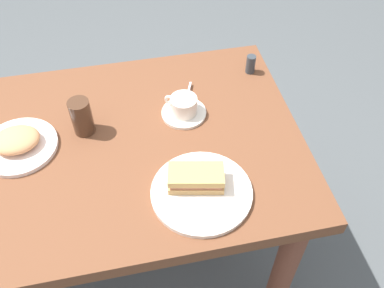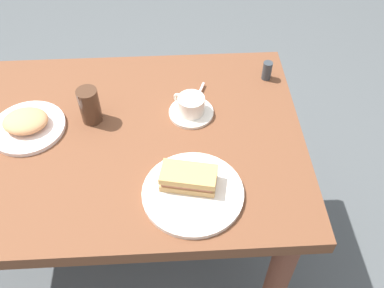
{
  "view_description": "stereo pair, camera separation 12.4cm",
  "coord_description": "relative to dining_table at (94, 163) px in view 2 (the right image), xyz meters",
  "views": [
    {
      "loc": [
        -0.15,
        0.87,
        1.73
      ],
      "look_at": [
        -0.32,
        0.07,
        0.8
      ],
      "focal_mm": 39.93,
      "sensor_mm": 36.0,
      "label": 1
    },
    {
      "loc": [
        -0.27,
        0.89,
        1.73
      ],
      "look_at": [
        -0.32,
        0.07,
        0.8
      ],
      "focal_mm": 39.93,
      "sensor_mm": 36.0,
      "label": 2
    }
  ],
  "objects": [
    {
      "name": "ground_plane",
      "position": [
        0.0,
        0.0,
        -0.65
      ],
      "size": [
        6.0,
        6.0,
        0.0
      ],
      "primitive_type": "plane",
      "color": "#4D5153"
    },
    {
      "name": "dining_table",
      "position": [
        0.0,
        0.0,
        0.0
      ],
      "size": [
        1.32,
        0.79,
        0.77
      ],
      "color": "brown",
      "rests_on": "ground_plane"
    },
    {
      "name": "sandwich_plate",
      "position": [
        -0.31,
        0.23,
        0.13
      ],
      "size": [
        0.28,
        0.28,
        0.01
      ],
      "primitive_type": "cylinder",
      "color": "silver",
      "rests_on": "dining_table"
    },
    {
      "name": "sandwich_front",
      "position": [
        -0.3,
        0.2,
        0.16
      ],
      "size": [
        0.16,
        0.1,
        0.05
      ],
      "color": "tan",
      "rests_on": "sandwich_plate"
    },
    {
      "name": "coffee_saucer",
      "position": [
        -0.32,
        -0.09,
        0.13
      ],
      "size": [
        0.14,
        0.14,
        0.01
      ],
      "primitive_type": "cylinder",
      "color": "silver",
      "rests_on": "dining_table"
    },
    {
      "name": "coffee_cup",
      "position": [
        -0.32,
        -0.09,
        0.16
      ],
      "size": [
        0.1,
        0.09,
        0.06
      ],
      "color": "silver",
      "rests_on": "coffee_saucer"
    },
    {
      "name": "spoon",
      "position": [
        -0.35,
        -0.16,
        0.13
      ],
      "size": [
        0.05,
        0.1,
        0.01
      ],
      "color": "silver",
      "rests_on": "coffee_saucer"
    },
    {
      "name": "side_plate",
      "position": [
        0.18,
        -0.05,
        0.13
      ],
      "size": [
        0.23,
        0.23,
        0.01
      ],
      "primitive_type": "cylinder",
      "color": "silver",
      "rests_on": "dining_table"
    },
    {
      "name": "side_food_pile",
      "position": [
        0.18,
        -0.05,
        0.16
      ],
      "size": [
        0.14,
        0.11,
        0.04
      ],
      "primitive_type": "ellipsoid",
      "color": "tan",
      "rests_on": "side_plate"
    },
    {
      "name": "salt_shaker",
      "position": [
        -0.59,
        -0.25,
        0.16
      ],
      "size": [
        0.03,
        0.03,
        0.07
      ],
      "primitive_type": "cylinder",
      "color": "#33383D",
      "rests_on": "dining_table"
    },
    {
      "name": "drinking_glass",
      "position": [
        -0.01,
        -0.08,
        0.18
      ],
      "size": [
        0.06,
        0.06,
        0.12
      ],
      "primitive_type": "cylinder",
      "color": "#482D1E",
      "rests_on": "dining_table"
    }
  ]
}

